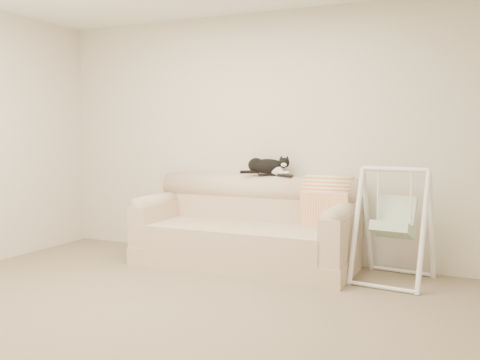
# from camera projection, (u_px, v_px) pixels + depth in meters

# --- Properties ---
(ground_plane) EXTENTS (5.00, 5.00, 0.00)m
(ground_plane) POSITION_uv_depth(u_px,v_px,m) (167.00, 313.00, 3.97)
(ground_plane) COLOR #776955
(ground_plane) RESTS_ON ground
(room_shell) EXTENTS (5.04, 4.04, 2.60)m
(room_shell) POSITION_uv_depth(u_px,v_px,m) (164.00, 107.00, 3.84)
(room_shell) COLOR beige
(room_shell) RESTS_ON ground
(sofa) EXTENTS (2.20, 0.93, 0.90)m
(sofa) POSITION_uv_depth(u_px,v_px,m) (247.00, 231.00, 5.43)
(sofa) COLOR tan
(sofa) RESTS_ON ground
(remote_a) EXTENTS (0.18, 0.12, 0.03)m
(remote_a) POSITION_uv_depth(u_px,v_px,m) (267.00, 174.00, 5.55)
(remote_a) COLOR black
(remote_a) RESTS_ON sofa
(remote_b) EXTENTS (0.18, 0.09, 0.02)m
(remote_b) POSITION_uv_depth(u_px,v_px,m) (285.00, 176.00, 5.44)
(remote_b) COLOR black
(remote_b) RESTS_ON sofa
(tuxedo_cat) EXTENTS (0.52, 0.27, 0.21)m
(tuxedo_cat) POSITION_uv_depth(u_px,v_px,m) (267.00, 166.00, 5.54)
(tuxedo_cat) COLOR black
(tuxedo_cat) RESTS_ON sofa
(throw_blanket) EXTENTS (0.47, 0.38, 0.58)m
(throw_blanket) POSITION_uv_depth(u_px,v_px,m) (328.00, 195.00, 5.28)
(throw_blanket) COLOR orange
(throw_blanket) RESTS_ON sofa
(baby_swing) EXTENTS (0.71, 0.75, 1.05)m
(baby_swing) POSITION_uv_depth(u_px,v_px,m) (394.00, 224.00, 4.81)
(baby_swing) COLOR white
(baby_swing) RESTS_ON ground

